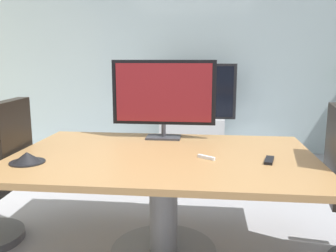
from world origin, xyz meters
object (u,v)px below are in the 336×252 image
conference_table (164,177)px  tv_monitor (164,95)px  wall_display_unit (192,126)px  conference_phone (27,158)px  remote_control (269,160)px

conference_table → tv_monitor: tv_monitor is taller
wall_display_unit → conference_phone: bearing=-107.2°
tv_monitor → wall_display_unit: tv_monitor is taller
conference_table → tv_monitor: (-0.06, 0.50, 0.52)m
conference_table → conference_phone: size_ratio=9.34×
tv_monitor → remote_control: size_ratio=4.94×
conference_phone → remote_control: 1.54m
conference_table → tv_monitor: bearing=97.2°
conference_table → remote_control: size_ratio=12.09×
tv_monitor → wall_display_unit: (0.14, 2.14, -0.65)m
conference_table → wall_display_unit: wall_display_unit is taller
tv_monitor → remote_control: tv_monitor is taller
tv_monitor → conference_phone: bearing=-133.8°
wall_display_unit → remote_control: 2.84m
tv_monitor → remote_control: (0.75, -0.61, -0.35)m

